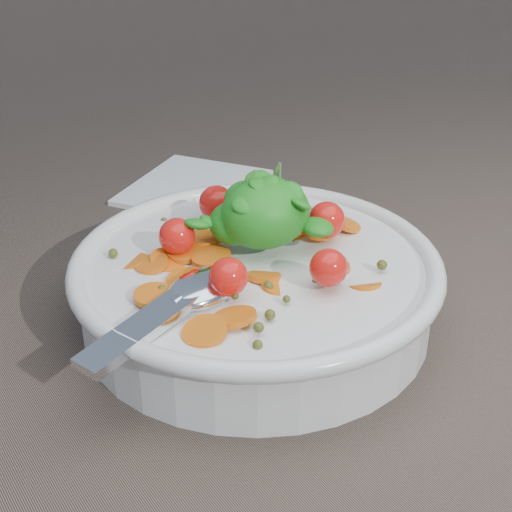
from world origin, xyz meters
TOP-DOWN VIEW (x-y plane):
  - ground at (0.00, 0.00)m, footprint 6.00×6.00m
  - bowl at (0.00, 0.01)m, footprint 0.29×0.27m
  - napkin at (0.09, 0.25)m, footprint 0.19×0.18m

SIDE VIEW (x-z plane):
  - ground at x=0.00m, z-range 0.00..0.00m
  - napkin at x=0.09m, z-range 0.00..0.01m
  - bowl at x=0.00m, z-range -0.03..0.09m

